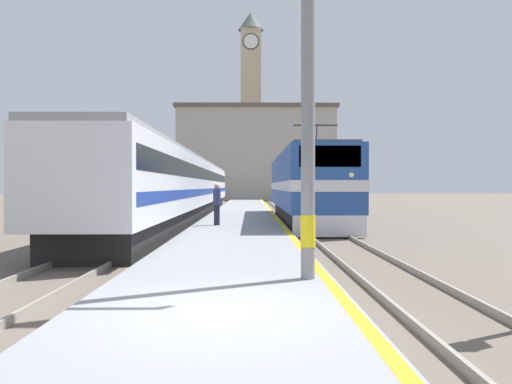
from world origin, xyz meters
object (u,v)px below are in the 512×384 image
object	(u,v)px
locomotive_train	(305,187)
clock_tower	(251,101)
person_on_platform	(217,203)
catenary_mast	(311,50)
passenger_train	(186,186)

from	to	relation	value
locomotive_train	clock_tower	size ratio (longest dim) A/B	0.57
locomotive_train	person_on_platform	distance (m)	6.53
clock_tower	locomotive_train	bearing A→B (deg)	-86.91
catenary_mast	person_on_platform	distance (m)	13.58
locomotive_train	person_on_platform	world-z (taller)	locomotive_train
passenger_train	person_on_platform	bearing A→B (deg)	-74.91
passenger_train	person_on_platform	xyz separation A→B (m)	(2.64, -9.79, -0.75)
clock_tower	passenger_train	bearing A→B (deg)	-94.99
clock_tower	person_on_platform	bearing A→B (deg)	-91.56
passenger_train	locomotive_train	bearing A→B (deg)	-35.55
person_on_platform	clock_tower	xyz separation A→B (m)	(1.59, 58.16, 14.49)
person_on_platform	passenger_train	bearing A→B (deg)	105.09
passenger_train	person_on_platform	size ratio (longest dim) A/B	22.18
passenger_train	catenary_mast	xyz separation A→B (m)	(5.28, -22.70, 2.55)
passenger_train	catenary_mast	bearing A→B (deg)	-76.91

